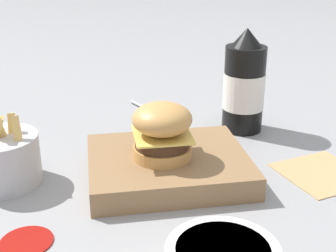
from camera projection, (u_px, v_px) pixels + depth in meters
ground_plane at (209, 187)px, 0.73m from camera, size 6.00×6.00×0.00m
serving_board at (168, 165)px, 0.75m from camera, size 0.25×0.21×0.04m
burger at (162, 131)px, 0.72m from camera, size 0.09×0.09×0.09m
ketchup_bottle at (244, 86)px, 0.91m from camera, size 0.08×0.08×0.20m
fries_basket at (1, 158)px, 0.73m from camera, size 0.12×0.12×0.14m
spoon at (158, 114)px, 1.01m from camera, size 0.08×0.15×0.01m
ketchup_puddle at (26, 241)px, 0.60m from camera, size 0.07×0.07×0.00m
parchment_square at (322, 173)px, 0.77m from camera, size 0.16×0.16×0.00m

